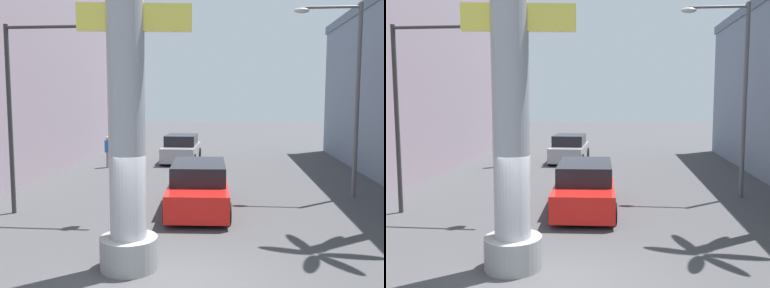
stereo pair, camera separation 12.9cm
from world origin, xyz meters
TOP-DOWN VIEW (x-y plane):
  - ground_plane at (0.00, 10.00)m, footprint 91.02×91.02m
  - neon_sign_pole at (-1.02, 0.94)m, footprint 2.69×1.26m
  - street_lamp at (5.40, 8.30)m, footprint 2.45×0.28m
  - traffic_light_mast at (-4.29, 4.98)m, footprint 4.92×0.32m
  - car_lead at (0.11, 6.15)m, footprint 2.21×5.12m
  - car_far at (-1.66, 16.44)m, footprint 2.03×4.24m
  - pedestrian_far_left at (-5.31, 14.02)m, footprint 0.34×0.34m

SIDE VIEW (x-z plane):
  - ground_plane at x=0.00m, z-range 0.00..0.00m
  - car_far at x=-1.66m, z-range -0.04..1.52m
  - car_lead at x=0.11m, z-range -0.04..1.52m
  - pedestrian_far_left at x=-5.31m, z-range 0.14..1.80m
  - traffic_light_mast at x=-4.29m, z-range 1.21..7.17m
  - street_lamp at x=5.40m, z-range 0.75..7.84m
  - neon_sign_pole at x=-1.02m, z-range -0.61..9.60m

